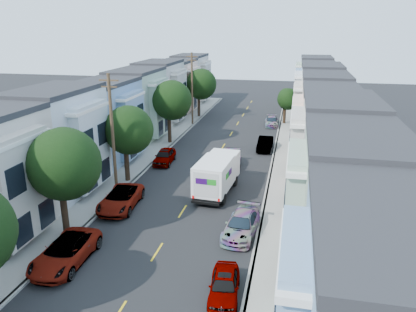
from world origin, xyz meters
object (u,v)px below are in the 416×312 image
Objects in this scene: tree_far_r at (287,99)px; parked_left_d at (165,156)px; tree_b at (63,164)px; fedex_truck at (217,174)px; parked_right_d at (272,122)px; tree_c at (128,130)px; parked_right_a at (224,285)px; parked_left_b at (66,252)px; tree_d at (171,100)px; parked_right_c at (265,144)px; utility_pole_far at (192,89)px; lead_sedan at (229,162)px; parked_left_c at (121,199)px; tree_e at (201,84)px; utility_pole_near at (113,136)px; parked_right_b at (242,225)px.

tree_far_r reaches higher than parked_left_d.
parked_left_d is (1.40, 16.10, -4.48)m from tree_b.
parked_right_d is at bearing 87.90° from fedex_truck.
tree_c reaches higher than parked_right_a.
tree_d is at bearing 92.03° from parked_left_b.
parked_right_c reaches higher than parked_right_a.
parked_left_b is (1.40, -13.39, -4.10)m from tree_c.
tree_far_r is (13.20, 13.14, -1.65)m from tree_d.
lead_sedan is (8.23, -17.55, -4.41)m from utility_pole_far.
parked_left_c reaches higher than parked_left_d.
parked_right_a is 0.92× the size of parked_right_c.
utility_pole_far is (0.00, 33.38, -0.07)m from tree_b.
utility_pole_far is 2.38× the size of parked_right_d.
utility_pole_near reaches higher than tree_e.
parked_right_c is at bearing 65.50° from lead_sedan.
tree_c is at bearing 94.96° from parked_left_b.
utility_pole_near is 30.17m from parked_right_d.
fedex_truck is at bearing -59.38° from tree_d.
tree_c is 1.61× the size of parked_right_c.
utility_pole_far is at bearing 89.99° from tree_c.
tree_c reaches higher than parked_left_b.
parked_left_d is at bearing 85.81° from parked_left_c.
tree_d is 12.09m from parked_right_c.
fedex_truck reaches higher than parked_left_c.
parked_left_d is at bearing -79.11° from tree_d.
parked_left_d is at bearing -120.00° from tree_far_r.
tree_e is 12.60m from parked_right_d.
fedex_truck reaches higher than parked_right_b.
tree_d reaches higher than parked_right_b.
tree_e is 30.43m from fedex_truck.
tree_far_r is at bearing 84.12° from fedex_truck.
parked_right_d is at bearing 72.26° from tree_b.
parked_left_d is (1.40, -17.28, -4.41)m from utility_pole_far.
tree_e is 1.37× the size of parked_left_b.
tree_d is 10.00m from utility_pole_far.
lead_sedan is 0.90× the size of parked_left_b.
tree_c is 0.92× the size of tree_d.
lead_sedan is (-4.96, -20.69, -2.88)m from tree_far_r.
utility_pole_far is at bearing 101.37° from parked_right_a.
parked_right_d is (11.20, 11.64, -4.63)m from tree_d.
lead_sedan is (8.23, 15.84, -4.48)m from tree_b.
tree_b is 38.87m from tree_far_r.
tree_c is at bearing -148.70° from lead_sedan.
tree_d reaches higher than parked_left_b.
tree_c is 1.30× the size of parked_left_c.
tree_c is 1.43× the size of lead_sedan.
fedex_truck is 14.27m from parked_left_b.
tree_e is at bearing 107.84° from lead_sedan.
tree_b is 10.43m from tree_c.
parked_right_d is (3.01, 25.48, -1.13)m from fedex_truck.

